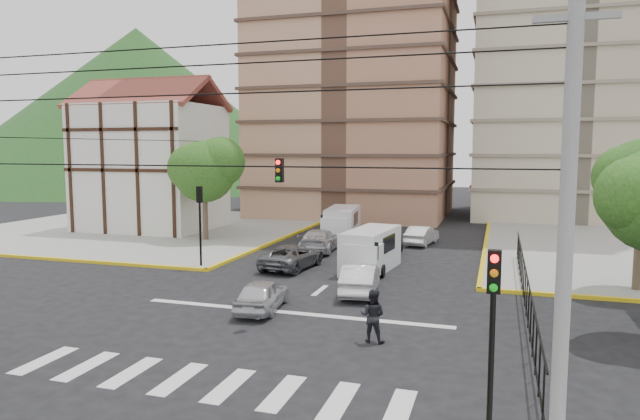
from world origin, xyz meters
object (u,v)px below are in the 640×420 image
at_px(van_right_lane, 370,251).
at_px(van_left_lane, 342,224).
at_px(traffic_light_se, 493,318).
at_px(car_silver_front_left, 262,295).
at_px(traffic_light_nw, 200,212).
at_px(car_white_front_right, 360,278).
at_px(pedestrian_crosswalk, 373,316).

distance_m(van_right_lane, van_left_lane, 10.96).
height_order(van_right_lane, van_left_lane, van_left_lane).
relative_size(traffic_light_se, car_silver_front_left, 1.15).
height_order(traffic_light_se, van_right_lane, traffic_light_se).
xyz_separation_m(traffic_light_nw, car_white_front_right, (9.72, -2.75, -2.41)).
distance_m(van_left_lane, car_white_front_right, 15.68).
bearing_deg(pedestrian_crosswalk, traffic_light_se, 124.36).
height_order(traffic_light_se, car_white_front_right, traffic_light_se).
distance_m(van_right_lane, car_white_front_right, 4.87).
distance_m(van_right_lane, car_silver_front_left, 9.03).
xyz_separation_m(van_left_lane, pedestrian_crosswalk, (6.89, -21.13, -0.20)).
xyz_separation_m(car_white_front_right, pedestrian_crosswalk, (1.93, -6.26, 0.21)).
xyz_separation_m(traffic_light_nw, pedestrian_crosswalk, (11.65, -9.01, -2.19)).
bearing_deg(car_white_front_right, traffic_light_nw, -23.18).
bearing_deg(traffic_light_nw, traffic_light_se, -45.00).
bearing_deg(pedestrian_crosswalk, car_silver_front_left, -21.79).
xyz_separation_m(traffic_light_se, van_left_lane, (-10.84, 27.72, -1.99)).
xyz_separation_m(car_silver_front_left, pedestrian_crosswalk, (5.15, -2.43, 0.27)).
distance_m(traffic_light_se, pedestrian_crosswalk, 7.99).
distance_m(traffic_light_se, van_right_lane, 18.92).
xyz_separation_m(traffic_light_se, car_silver_front_left, (-9.10, 9.02, -2.46)).
relative_size(traffic_light_se, traffic_light_nw, 1.00).
bearing_deg(traffic_light_nw, pedestrian_crosswalk, -37.71).
distance_m(traffic_light_se, van_left_lane, 29.83).
height_order(traffic_light_nw, pedestrian_crosswalk, traffic_light_nw).
relative_size(van_left_lane, car_white_front_right, 1.24).
bearing_deg(car_silver_front_left, traffic_light_nw, -51.73).
xyz_separation_m(van_right_lane, van_left_lane, (-4.34, 10.06, 0.02)).
bearing_deg(van_right_lane, pedestrian_crosswalk, -70.38).
relative_size(traffic_light_nw, pedestrian_crosswalk, 2.40).
height_order(traffic_light_se, traffic_light_nw, same).
bearing_deg(van_left_lane, pedestrian_crosswalk, -78.18).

